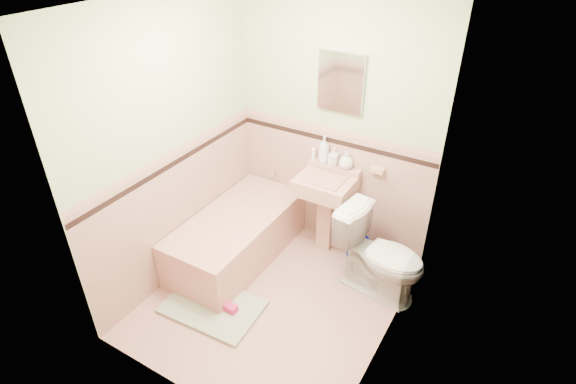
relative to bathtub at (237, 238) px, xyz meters
The scene contains 32 objects.
floor 0.75m from the bathtub, 27.65° to the right, with size 2.20×2.20×0.00m, color tan.
ceiling 2.38m from the bathtub, 27.65° to the right, with size 2.20×2.20×0.00m, color white.
wall_back 1.43m from the bathtub, 50.71° to the left, with size 2.50×2.50×0.00m, color #F8EFCA.
wall_front 1.87m from the bathtub, 66.22° to the right, with size 2.50×2.50×0.00m, color #F8EFCA.
wall_left 1.14m from the bathtub, 138.27° to the right, with size 2.50×2.50×0.00m, color #F8EFCA.
wall_right 1.95m from the bathtub, 11.45° to the right, with size 2.50×2.50×0.00m, color #F8EFCA.
wainscot_back 1.05m from the bathtub, 50.27° to the left, with size 2.00×2.00×0.00m, color tan.
wainscot_front 1.60m from the bathtub, 66.05° to the right, with size 2.00×2.00×0.00m, color tan.
wainscot_left 0.61m from the bathtub, 137.33° to the right, with size 2.20×2.20×0.00m, color tan.
wainscot_right 1.69m from the bathtub, 11.53° to the right, with size 2.20×2.20×0.00m, color tan.
accent_back 1.33m from the bathtub, 50.04° to the left, with size 2.00×2.00×0.00m, color black.
accent_front 1.79m from the bathtub, 65.95° to the right, with size 2.00×2.00×0.00m, color black.
accent_left 1.02m from the bathtub, 136.85° to the right, with size 2.20×2.20×0.00m, color black.
accent_right 1.87m from the bathtub, 11.57° to the right, with size 2.20×2.20×0.00m, color black.
cap_back 1.40m from the bathtub, 50.04° to the left, with size 2.00×2.00×0.00m, color tan.
cap_front 1.84m from the bathtub, 65.95° to the right, with size 2.00×2.00×0.00m, color tan.
cap_left 1.11m from the bathtub, 136.85° to the right, with size 2.20×2.20×0.00m, color tan.
cap_right 1.92m from the bathtub, 11.57° to the right, with size 2.20×2.20×0.00m, color tan.
bathtub is the anchor object (origin of this frame).
tub_faucet 0.83m from the bathtub, 90.00° to the left, with size 0.04×0.04×0.12m, color silver.
sink 0.88m from the bathtub, 37.93° to the left, with size 0.53×0.48×0.84m, color tan, non-canonical shape.
sink_faucet 1.20m from the bathtub, 44.58° to the left, with size 0.02×0.02×0.10m, color silver.
medicine_cabinet 1.78m from the bathtub, 47.42° to the left, with size 0.43×0.04×0.53m, color white.
soap_dish 1.51m from the bathtub, 33.57° to the left, with size 0.13×0.08×0.04m, color tan.
soap_bottle_left 1.21m from the bathtub, 51.64° to the left, with size 0.10×0.11×0.27m, color #B2B2B2.
soap_bottle_mid 1.23m from the bathtub, 46.81° to the left, with size 0.08×0.08×0.18m, color #B2B2B2.
soap_bottle_right 1.31m from the bathtub, 41.71° to the left, with size 0.14×0.14×0.17m, color #B2B2B2.
tube 1.11m from the bathtub, 57.57° to the left, with size 0.04×0.04×0.12m, color white.
toilet 1.41m from the bathtub, 10.55° to the left, with size 0.45×0.79×0.81m, color white.
bucket 1.19m from the bathtub, 27.24° to the left, with size 0.25×0.25×0.25m, color #030DA5, non-canonical shape.
bath_mat 0.76m from the bathtub, 71.75° to the right, with size 0.83×0.55×0.03m, color #99AA8E.
shoe 0.78m from the bathtub, 60.14° to the right, with size 0.16×0.07×0.06m, color #BF1E59.
Camera 1 is at (1.63, -2.50, 3.00)m, focal length 28.61 mm.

